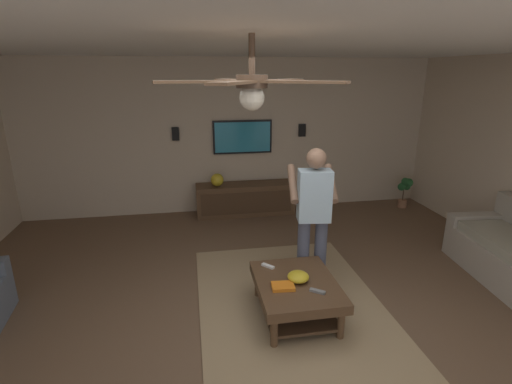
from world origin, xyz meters
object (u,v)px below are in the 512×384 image
Objects in this scene: bowl at (298,277)px; remote_grey at (317,291)px; remote_white at (268,266)px; remote_black at (300,278)px; tv at (243,137)px; media_console at (245,199)px; wall_speaker_right at (176,134)px; person_standing at (313,210)px; vase_round at (217,180)px; ceiling_fan at (251,86)px; coffee_table at (296,290)px; potted_plant_short at (405,188)px; wall_speaker_left at (302,130)px; book at (283,286)px.

bowl is 0.27m from remote_grey.
remote_white is at bearing 35.71° from bowl.
remote_grey is at bearing -13.11° from remote_black.
tv reaches higher than remote_white.
media_console is 7.73× the size of wall_speaker_right.
vase_round is (2.43, 0.90, -0.27)m from person_standing.
ceiling_fan reaches higher than remote_black.
ceiling_fan reaches higher than remote_white.
coffee_table is 0.86× the size of ceiling_fan.
ceiling_fan is at bearing 136.84° from potted_plant_short.
media_console is at bearing 1.78° from bowl.
media_console is 1.46× the size of ceiling_fan.
coffee_table is 0.61× the size of person_standing.
remote_black is at bearing 2.36° from media_console.
person_standing is 10.93× the size of remote_white.
remote_grey is (-3.11, 2.74, 0.04)m from potted_plant_short.
bowl is 0.05m from remote_black.
ceiling_fan reaches higher than bowl.
wall_speaker_left is (0.30, -1.56, 0.76)m from vase_round.
vase_round is (-0.04, 0.48, 0.39)m from media_console.
coffee_table is 4.55× the size of wall_speaker_left.
remote_white is 1.00× the size of remote_grey.
bowl is 1.45× the size of remote_black.
bowl is at bearing -159.45° from wall_speaker_right.
tv is 3.09m from remote_white.
media_console reaches higher than bowl.
remote_black reaches higher than coffee_table.
coffee_table is at bearing 35.54° from book.
bowl is at bearing -81.72° from remote_black.
ceiling_fan reaches higher than media_console.
media_console is 11.33× the size of remote_white.
potted_plant_short is at bearing -39.99° from person_standing.
wall_speaker_right is (3.30, 1.22, 1.12)m from coffee_table.
person_standing is 0.98m from remote_grey.
person_standing is 0.82m from bowl.
book is at bearing -162.76° from wall_speaker_right.
wall_speaker_right is at bearing 111.94° from book.
person_standing reaches higher than remote_white.
remote_black is (0.03, -0.05, 0.12)m from coffee_table.
person_standing is 7.45× the size of vase_round.
potted_plant_short is at bearing -43.16° from ceiling_fan.
bowl reaches higher than remote_white.
tv is 6.85× the size of remote_white.
ceiling_fan reaches higher than potted_plant_short.
media_console is 7.73× the size of book.
person_standing is 2.19m from ceiling_fan.
wall_speaker_left is at bearing -21.07° from ceiling_fan.
ceiling_fan is (-0.60, 0.73, 1.92)m from remote_grey.
vase_round is (3.23, 0.70, 0.25)m from remote_grey.
remote_grey is (-0.23, -0.13, -0.04)m from bowl.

